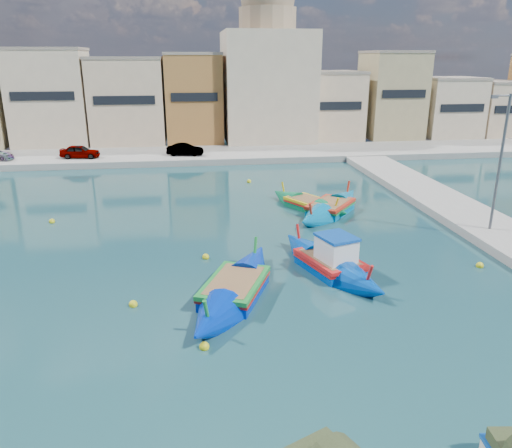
{
  "coord_description": "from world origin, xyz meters",
  "views": [
    {
      "loc": [
        0.57,
        -18.85,
        9.81
      ],
      "look_at": [
        4.0,
        6.0,
        1.4
      ],
      "focal_mm": 35.0,
      "sensor_mm": 36.0,
      "label": 1
    }
  ],
  "objects_px": {
    "church_block": "(267,70)",
    "luzzu_blue_cabin": "(330,264)",
    "luzzu_green": "(308,205)",
    "quay_street_lamp": "(499,163)",
    "luzzu_cyan_mid": "(330,209)",
    "luzzu_blue_south": "(235,290)"
  },
  "relations": [
    {
      "from": "luzzu_green",
      "to": "luzzu_blue_south",
      "type": "height_order",
      "value": "luzzu_blue_south"
    },
    {
      "from": "luzzu_blue_cabin",
      "to": "luzzu_cyan_mid",
      "type": "xyz_separation_m",
      "value": [
        2.63,
        9.16,
        -0.08
      ]
    },
    {
      "from": "quay_street_lamp",
      "to": "luzzu_cyan_mid",
      "type": "distance_m",
      "value": 10.42
    },
    {
      "from": "luzzu_green",
      "to": "church_block",
      "type": "bearing_deg",
      "value": 86.94
    },
    {
      "from": "quay_street_lamp",
      "to": "luzzu_blue_cabin",
      "type": "distance_m",
      "value": 11.57
    },
    {
      "from": "luzzu_blue_cabin",
      "to": "luzzu_blue_south",
      "type": "xyz_separation_m",
      "value": [
        -4.82,
        -2.07,
        -0.08
      ]
    },
    {
      "from": "quay_street_lamp",
      "to": "luzzu_blue_cabin",
      "type": "bearing_deg",
      "value": -161.72
    },
    {
      "from": "luzzu_cyan_mid",
      "to": "luzzu_green",
      "type": "xyz_separation_m",
      "value": [
        -1.21,
        1.27,
        -0.03
      ]
    },
    {
      "from": "quay_street_lamp",
      "to": "luzzu_cyan_mid",
      "type": "bearing_deg",
      "value": 143.14
    },
    {
      "from": "luzzu_blue_cabin",
      "to": "luzzu_green",
      "type": "height_order",
      "value": "luzzu_blue_cabin"
    },
    {
      "from": "church_block",
      "to": "luzzu_blue_cabin",
      "type": "distance_m",
      "value": 38.37
    },
    {
      "from": "luzzu_cyan_mid",
      "to": "quay_street_lamp",
      "type": "bearing_deg",
      "value": -36.86
    },
    {
      "from": "church_block",
      "to": "luzzu_green",
      "type": "height_order",
      "value": "church_block"
    },
    {
      "from": "luzzu_blue_south",
      "to": "luzzu_cyan_mid",
      "type": "bearing_deg",
      "value": 56.42
    },
    {
      "from": "quay_street_lamp",
      "to": "luzzu_green",
      "type": "relative_size",
      "value": 1.1
    },
    {
      "from": "quay_street_lamp",
      "to": "luzzu_blue_south",
      "type": "height_order",
      "value": "quay_street_lamp"
    },
    {
      "from": "church_block",
      "to": "luzzu_blue_cabin",
      "type": "xyz_separation_m",
      "value": [
        -2.87,
        -37.41,
        -8.05
      ]
    },
    {
      "from": "quay_street_lamp",
      "to": "luzzu_cyan_mid",
      "type": "height_order",
      "value": "quay_street_lamp"
    },
    {
      "from": "church_block",
      "to": "luzzu_green",
      "type": "bearing_deg",
      "value": -93.06
    },
    {
      "from": "church_block",
      "to": "luzzu_blue_cabin",
      "type": "height_order",
      "value": "church_block"
    },
    {
      "from": "luzzu_cyan_mid",
      "to": "luzzu_green",
      "type": "height_order",
      "value": "luzzu_cyan_mid"
    },
    {
      "from": "quay_street_lamp",
      "to": "luzzu_cyan_mid",
      "type": "relative_size",
      "value": 0.96
    }
  ]
}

